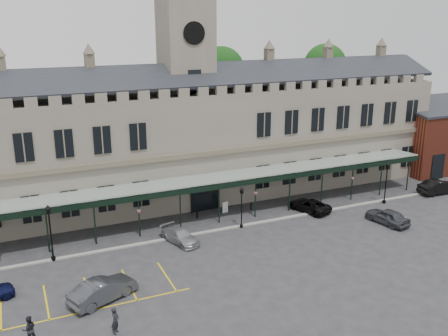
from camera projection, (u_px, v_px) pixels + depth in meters
name	position (u px, v px, depth m)	size (l,w,h in m)	color
ground	(252.00, 253.00, 43.10)	(140.00, 140.00, 0.00)	#29292C
station_building	(188.00, 140.00, 55.15)	(60.00, 10.36, 17.30)	#666055
clock_tower	(186.00, 80.00, 53.30)	(5.60, 5.60, 24.80)	#666055
canopy	(218.00, 199.00, 48.94)	(50.00, 4.10, 4.30)	#8C9E93
brick_annex	(436.00, 137.00, 66.37)	(12.40, 8.36, 9.23)	maroon
kerb	(226.00, 228.00, 47.90)	(60.00, 0.40, 0.12)	gray
parking_markings	(90.00, 296.00, 36.39)	(16.00, 6.00, 0.01)	gold
tree_behind_mid	(221.00, 71.00, 64.36)	(6.00, 6.00, 16.00)	#332314
tree_behind_right	(325.00, 66.00, 70.53)	(6.00, 6.00, 16.00)	#332314
lamp_post_left	(50.00, 228.00, 40.89)	(0.47, 0.47, 4.99)	black
lamp_post_mid	(242.00, 204.00, 47.60)	(0.39, 0.39, 4.13)	black
lamp_post_right	(386.00, 179.00, 53.77)	(0.45, 0.45, 4.74)	black
traffic_cone	(405.00, 219.00, 49.55)	(0.39, 0.39, 0.63)	orange
sign_board	(225.00, 207.00, 51.79)	(0.67, 0.18, 1.16)	black
bollard_left	(197.00, 214.00, 50.35)	(0.16, 0.16, 0.89)	black
bollard_right	(251.00, 206.00, 52.54)	(0.15, 0.15, 0.85)	black
car_left_b	(103.00, 290.00, 35.64)	(1.76, 5.05, 1.66)	#36383D
car_taxi	(180.00, 236.00, 44.95)	(1.76, 4.32, 1.25)	gray
car_van	(309.00, 205.00, 52.17)	(2.17, 4.71, 1.31)	black
car_right_a	(387.00, 216.00, 48.99)	(1.81, 4.49, 1.53)	#36383D
car_right_b	(439.00, 187.00, 57.34)	(1.72, 4.94, 1.63)	black
person_a	(115.00, 321.00, 31.87)	(0.68, 0.45, 1.86)	black
person_b	(29.00, 329.00, 31.05)	(0.87, 0.68, 1.79)	black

